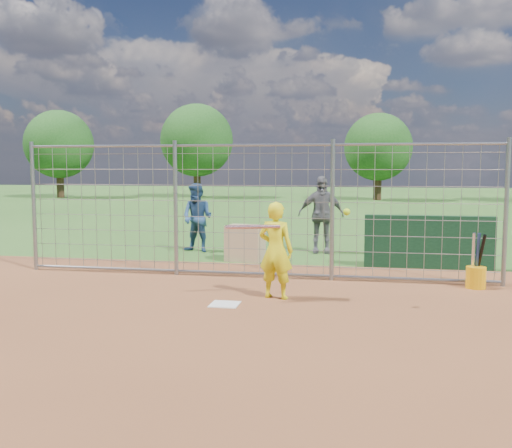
% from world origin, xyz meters
% --- Properties ---
extents(ground, '(100.00, 100.00, 0.00)m').
position_xyz_m(ground, '(0.00, 0.00, 0.00)').
color(ground, '#2D591E').
rests_on(ground, ground).
extents(infield_dirt, '(18.00, 18.00, 0.00)m').
position_xyz_m(infield_dirt, '(0.00, -3.00, 0.01)').
color(infield_dirt, brown).
rests_on(infield_dirt, ground).
extents(home_plate, '(0.43, 0.43, 0.02)m').
position_xyz_m(home_plate, '(0.00, -0.20, 0.01)').
color(home_plate, silver).
rests_on(home_plate, ground).
extents(dugout_wall, '(2.60, 0.20, 1.10)m').
position_xyz_m(dugout_wall, '(3.40, 3.60, 0.55)').
color(dugout_wall, '#11381E').
rests_on(dugout_wall, ground).
extents(batter, '(0.63, 0.48, 1.55)m').
position_xyz_m(batter, '(0.70, 0.39, 0.78)').
color(batter, yellow).
rests_on(batter, ground).
extents(bystander_a, '(0.96, 0.84, 1.69)m').
position_xyz_m(bystander_a, '(-1.94, 4.99, 0.85)').
color(bystander_a, navy).
rests_on(bystander_a, ground).
extents(bystander_b, '(1.14, 0.56, 1.88)m').
position_xyz_m(bystander_b, '(1.06, 5.38, 0.94)').
color(bystander_b, slate).
rests_on(bystander_b, ground).
extents(equipment_bin, '(0.88, 0.67, 0.80)m').
position_xyz_m(equipment_bin, '(-0.51, 3.86, 0.40)').
color(equipment_bin, tan).
rests_on(equipment_bin, ground).
extents(equipment_in_play, '(1.91, 0.34, 0.35)m').
position_xyz_m(equipment_in_play, '(0.72, 0.12, 1.24)').
color(equipment_in_play, silver).
rests_on(equipment_in_play, ground).
extents(bucket_with_bats, '(0.34, 0.40, 0.97)m').
position_xyz_m(bucket_with_bats, '(4.00, 1.76, 0.25)').
color(bucket_with_bats, '#E59E0C').
rests_on(bucket_with_bats, ground).
extents(backstop_fence, '(9.08, 0.08, 2.60)m').
position_xyz_m(backstop_fence, '(0.00, 2.00, 1.26)').
color(backstop_fence, gray).
rests_on(backstop_fence, ground).
extents(tree_line, '(44.66, 6.72, 6.48)m').
position_xyz_m(tree_line, '(3.13, 28.13, 3.71)').
color(tree_line, '#3F2B19').
rests_on(tree_line, ground).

